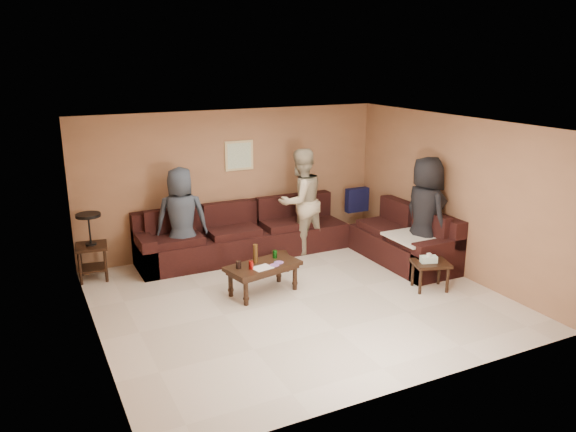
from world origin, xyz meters
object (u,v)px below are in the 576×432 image
Objects in this scene: coffee_table at (263,268)px; end_table_left at (91,245)px; sectional_sofa at (300,240)px; waste_bin at (280,261)px; person_middle at (301,201)px; person_right at (425,214)px; person_left at (182,219)px; side_table_right at (430,265)px.

end_table_left reaches higher than coffee_table.
sectional_sofa reaches higher than waste_bin.
person_middle is (3.50, -0.30, 0.37)m from end_table_left.
waste_bin is (2.79, -0.94, -0.41)m from end_table_left.
coffee_table is at bearing 34.04° from person_middle.
person_right is (2.13, -0.96, 0.78)m from waste_bin.
end_table_left is (-3.34, 0.59, 0.23)m from sectional_sofa.
coffee_table is at bearing 86.59° from person_right.
person_right reaches higher than coffee_table.
end_table_left is at bearing 7.42° from person_left.
waste_bin is 0.16× the size of person_right.
sectional_sofa is 2.51× the size of person_middle.
coffee_table is 1.74m from person_left.
side_table_right is at bearing -30.67° from end_table_left.
person_left reaches higher than coffee_table.
person_right is (1.43, -1.60, 0.00)m from person_middle.
person_left is at bearing 141.11° from side_table_right.
sectional_sofa is 4.38× the size of end_table_left.
person_right reaches higher than person_middle.
person_middle reaches higher than person_left.
person_middle is (-0.96, 2.34, 0.55)m from side_table_right.
person_left is at bearing 117.13° from coffee_table.
end_table_left is at bearing 161.32° from waste_bin.
coffee_table reaches higher than side_table_right.
person_left is (-1.39, 0.77, 0.70)m from waste_bin.
side_table_right is at bearing -45.57° from waste_bin.
end_table_left reaches higher than side_table_right.
sectional_sofa is 3.40m from end_table_left.
person_right reaches higher than waste_bin.
end_table_left reaches higher than waste_bin.
end_table_left is (-2.16, 1.67, 0.17)m from coffee_table.
person_right reaches higher than sectional_sofa.
person_left reaches higher than side_table_right.
waste_bin is 0.16× the size of person_middle.
person_left is 3.93m from person_right.
person_right reaches higher than end_table_left.
person_right is (0.47, 0.74, 0.55)m from side_table_right.
person_right is at bearing 120.01° from person_middle.
person_left is (1.40, -0.18, 0.29)m from end_table_left.
person_middle is 2.15m from person_right.
person_right is at bearing -39.62° from sectional_sofa.
person_middle is 1.00× the size of person_right.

